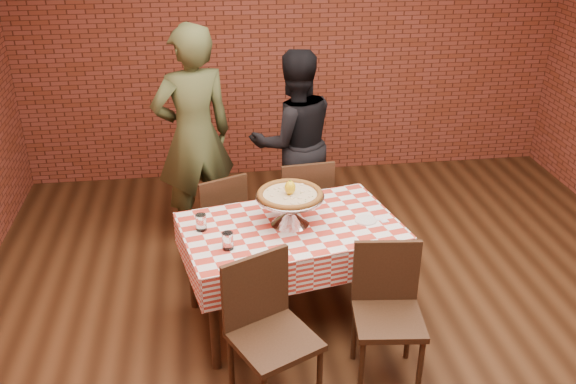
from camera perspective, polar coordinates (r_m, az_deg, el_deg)
The scene contains 19 objects.
ground at distance 4.35m, azimuth 6.28°, elevation -14.31°, with size 6.00×6.00×0.00m, color black.
back_wall at distance 6.40m, azimuth 0.54°, elevation 13.98°, with size 5.50×5.50×0.00m, color brown.
table at distance 4.41m, azimuth 0.22°, elevation -7.37°, with size 1.42×0.85×0.75m, color #392416.
tablecloth at distance 4.27m, azimuth 0.23°, elevation -4.46°, with size 1.45×0.89×0.24m, color red, non-canonical shape.
pizza_stand at distance 4.18m, azimuth 0.18°, elevation -1.63°, with size 0.47×0.47×0.21m, color silver, non-canonical shape.
pizza at distance 4.13m, azimuth 0.19°, elevation -0.28°, with size 0.44×0.44×0.03m, color beige.
lemon at distance 4.11m, azimuth 0.19°, elevation 0.39°, with size 0.07×0.07×0.10m, color gold.
water_glass_left at distance 3.94m, azimuth -5.53°, elevation -4.46°, with size 0.07×0.07×0.11m, color white.
water_glass_right at distance 4.16m, azimuth -7.95°, elevation -2.77°, with size 0.07×0.07×0.11m, color white.
side_plate at distance 4.29m, azimuth 7.10°, elevation -2.57°, with size 0.15×0.15×0.01m, color white.
sweetener_packet_a at distance 4.30m, azimuth 8.83°, elevation -2.66°, with size 0.05×0.04×0.01m, color white.
sweetener_packet_b at distance 4.32m, azimuth 8.32°, elevation -2.47°, with size 0.05×0.04×0.01m, color white.
condiment_caddy at distance 4.41m, azimuth 0.10°, elevation -0.43°, with size 0.11×0.09×0.15m, color silver.
chair_near_left at distance 3.70m, azimuth -1.25°, elevation -13.29°, with size 0.44×0.44×0.92m, color #392416, non-canonical shape.
chair_near_right at distance 3.91m, azimuth 9.16°, elevation -11.49°, with size 0.41×0.41×0.89m, color #392416, non-canonical shape.
chair_far_left at distance 4.97m, azimuth -6.61°, elevation -2.60°, with size 0.39×0.39×0.87m, color #392416, non-canonical shape.
chair_far_right at distance 5.13m, azimuth 1.25°, elevation -1.22°, with size 0.42×0.42×0.90m, color #392416, non-canonical shape.
diner_olive at distance 5.26m, azimuth -8.60°, elevation 5.05°, with size 0.68×0.45×1.88m, color #434A28.
diner_black at distance 5.42m, azimuth 0.56°, elevation 4.60°, with size 0.79×0.61×1.62m, color black.
Camera 1 is at (-0.90, -3.18, 2.83)m, focal length 38.91 mm.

